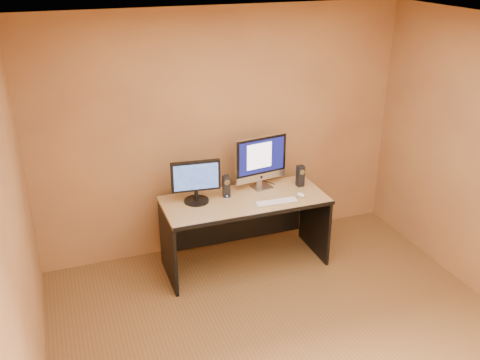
# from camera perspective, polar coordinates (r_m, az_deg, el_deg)

# --- Properties ---
(floor) EXTENTS (4.00, 4.00, 0.00)m
(floor) POSITION_cam_1_polar(r_m,az_deg,el_deg) (4.72, 6.45, -17.90)
(floor) COLOR brown
(floor) RESTS_ON ground
(walls) EXTENTS (4.00, 4.00, 2.60)m
(walls) POSITION_cam_1_polar(r_m,az_deg,el_deg) (3.98, 7.30, -3.77)
(walls) COLOR #A67842
(walls) RESTS_ON ground
(ceiling) EXTENTS (4.00, 4.00, 0.00)m
(ceiling) POSITION_cam_1_polar(r_m,az_deg,el_deg) (3.57, 8.42, 15.06)
(ceiling) COLOR white
(ceiling) RESTS_ON walls
(desk) EXTENTS (1.66, 0.73, 0.77)m
(desk) POSITION_cam_1_polar(r_m,az_deg,el_deg) (5.59, 0.51, -5.58)
(desk) COLOR tan
(desk) RESTS_ON ground
(imac) EXTENTS (0.62, 0.30, 0.57)m
(imac) POSITION_cam_1_polar(r_m,az_deg,el_deg) (5.56, 2.36, 1.87)
(imac) COLOR #B7B6BB
(imac) RESTS_ON desk
(second_monitor) EXTENTS (0.52, 0.30, 0.44)m
(second_monitor) POSITION_cam_1_polar(r_m,az_deg,el_deg) (5.28, -4.73, -0.19)
(second_monitor) COLOR black
(second_monitor) RESTS_ON desk
(speaker_left) EXTENTS (0.08, 0.08, 0.23)m
(speaker_left) POSITION_cam_1_polar(r_m,az_deg,el_deg) (5.42, -1.46, -0.66)
(speaker_left) COLOR black
(speaker_left) RESTS_ON desk
(speaker_right) EXTENTS (0.07, 0.08, 0.23)m
(speaker_right) POSITION_cam_1_polar(r_m,az_deg,el_deg) (5.69, 6.45, 0.44)
(speaker_right) COLOR black
(speaker_right) RESTS_ON desk
(keyboard) EXTENTS (0.45, 0.14, 0.02)m
(keyboard) POSITION_cam_1_polar(r_m,az_deg,el_deg) (5.34, 3.95, -2.35)
(keyboard) COLOR silver
(keyboard) RESTS_ON desk
(mouse) EXTENTS (0.08, 0.12, 0.04)m
(mouse) POSITION_cam_1_polar(r_m,az_deg,el_deg) (5.50, 6.50, -1.56)
(mouse) COLOR white
(mouse) RESTS_ON desk
(cable_a) EXTENTS (0.12, 0.20, 0.01)m
(cable_a) POSITION_cam_1_polar(r_m,az_deg,el_deg) (5.80, 2.84, -0.17)
(cable_a) COLOR black
(cable_a) RESTS_ON desk
(cable_b) EXTENTS (0.11, 0.16, 0.01)m
(cable_b) POSITION_cam_1_polar(r_m,az_deg,el_deg) (5.74, 2.05, -0.44)
(cable_b) COLOR black
(cable_b) RESTS_ON desk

